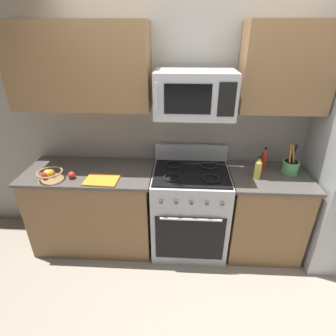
# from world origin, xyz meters

# --- Properties ---
(ground_plane) EXTENTS (16.00, 16.00, 0.00)m
(ground_plane) POSITION_xyz_m (0.00, 0.00, 0.00)
(ground_plane) COLOR gray
(wall_back) EXTENTS (8.00, 0.10, 2.60)m
(wall_back) POSITION_xyz_m (0.00, 1.09, 1.30)
(wall_back) COLOR #9E998E
(wall_back) RESTS_ON ground
(counter_left) EXTENTS (1.28, 0.64, 0.91)m
(counter_left) POSITION_xyz_m (-1.03, 0.70, 0.46)
(counter_left) COLOR olive
(counter_left) RESTS_ON ground
(range_oven) EXTENTS (0.76, 0.69, 1.09)m
(range_oven) POSITION_xyz_m (-0.00, 0.70, 0.47)
(range_oven) COLOR #B2B5BA
(range_oven) RESTS_ON ground
(counter_right) EXTENTS (0.77, 0.64, 0.91)m
(counter_right) POSITION_xyz_m (0.77, 0.70, 0.46)
(counter_right) COLOR olive
(counter_right) RESTS_ON ground
(microwave) EXTENTS (0.69, 0.44, 0.39)m
(microwave) POSITION_xyz_m (-0.00, 0.73, 1.67)
(microwave) COLOR #B2B5BA
(upper_cabinets_left) EXTENTS (1.27, 0.34, 0.74)m
(upper_cabinets_left) POSITION_xyz_m (-1.03, 0.87, 1.87)
(upper_cabinets_left) COLOR olive
(upper_cabinets_right) EXTENTS (0.76, 0.34, 0.74)m
(upper_cabinets_right) POSITION_xyz_m (0.78, 0.87, 1.87)
(upper_cabinets_right) COLOR olive
(utensil_crock) EXTENTS (0.16, 0.16, 0.31)m
(utensil_crock) POSITION_xyz_m (0.96, 0.76, 0.98)
(utensil_crock) COLOR #59AD66
(utensil_crock) RESTS_ON counter_right
(fruit_basket) EXTENTS (0.24, 0.24, 0.11)m
(fruit_basket) POSITION_xyz_m (-1.33, 0.51, 0.96)
(fruit_basket) COLOR #9E7A4C
(fruit_basket) RESTS_ON counter_left
(apple_loose) EXTENTS (0.07, 0.07, 0.07)m
(apple_loose) POSITION_xyz_m (-1.14, 0.54, 0.94)
(apple_loose) COLOR red
(apple_loose) RESTS_ON counter_left
(cutting_board) EXTENTS (0.32, 0.23, 0.02)m
(cutting_board) POSITION_xyz_m (-0.84, 0.50, 0.92)
(cutting_board) COLOR orange
(cutting_board) RESTS_ON counter_left
(bottle_hot_sauce) EXTENTS (0.06, 0.06, 0.22)m
(bottle_hot_sauce) POSITION_xyz_m (0.73, 0.86, 1.01)
(bottle_hot_sauce) COLOR red
(bottle_hot_sauce) RESTS_ON counter_right
(bottle_oil) EXTENTS (0.07, 0.07, 0.22)m
(bottle_oil) POSITION_xyz_m (0.62, 0.65, 1.01)
(bottle_oil) COLOR gold
(bottle_oil) RESTS_ON counter_right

